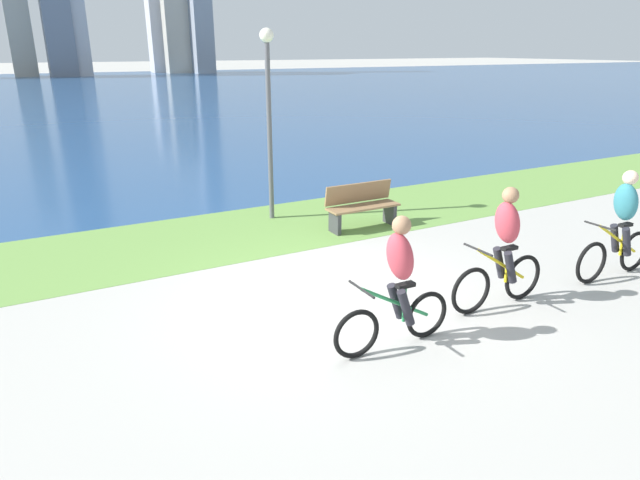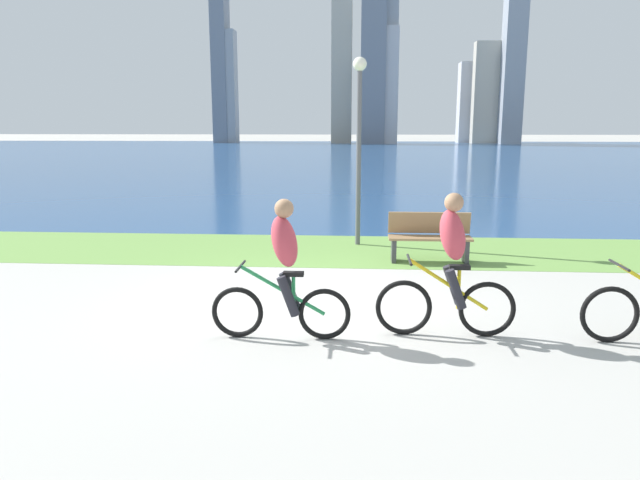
# 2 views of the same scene
# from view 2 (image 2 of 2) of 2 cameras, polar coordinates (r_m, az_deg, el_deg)

# --- Properties ---
(ground_plane) EXTENTS (300.00, 300.00, 0.00)m
(ground_plane) POSITION_cam_2_polar(r_m,az_deg,el_deg) (8.43, -2.09, -5.94)
(ground_plane) COLOR #B2AFA8
(grass_strip_bayside) EXTENTS (120.00, 3.06, 0.01)m
(grass_strip_bayside) POSITION_cam_2_polar(r_m,az_deg,el_deg) (11.82, -0.31, -0.94)
(grass_strip_bayside) COLOR #6B9947
(grass_strip_bayside) RESTS_ON ground
(bay_water_surface) EXTENTS (300.00, 79.01, 0.00)m
(bay_water_surface) POSITION_cam_2_polar(r_m,az_deg,el_deg) (52.63, 3.01, 8.40)
(bay_water_surface) COLOR navy
(bay_water_surface) RESTS_ON ground
(cyclist_lead) EXTENTS (1.64, 0.52, 1.65)m
(cyclist_lead) POSITION_cam_2_polar(r_m,az_deg,el_deg) (6.78, -3.58, -2.90)
(cyclist_lead) COLOR black
(cyclist_lead) RESTS_ON ground
(cyclist_trailing) EXTENTS (1.65, 0.52, 1.71)m
(cyclist_trailing) POSITION_cam_2_polar(r_m,az_deg,el_deg) (7.02, 12.50, -2.55)
(cyclist_trailing) COLOR black
(cyclist_trailing) RESTS_ON ground
(bench_near_path) EXTENTS (1.50, 0.47, 0.90)m
(bench_near_path) POSITION_cam_2_polar(r_m,az_deg,el_deg) (10.93, 10.58, 0.26)
(bench_near_path) COLOR olive
(bench_near_path) RESTS_ON ground
(lamppost_tall) EXTENTS (0.28, 0.28, 3.80)m
(lamppost_tall) POSITION_cam_2_polar(r_m,az_deg,el_deg) (12.13, 3.82, 11.20)
(lamppost_tall) COLOR #595960
(lamppost_tall) RESTS_ON ground
(city_skyline_far_shore) EXTENTS (41.59, 9.31, 27.24)m
(city_skyline_far_shore) POSITION_cam_2_polar(r_m,az_deg,el_deg) (82.46, 5.25, 17.10)
(city_skyline_far_shore) COLOR slate
(city_skyline_far_shore) RESTS_ON ground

